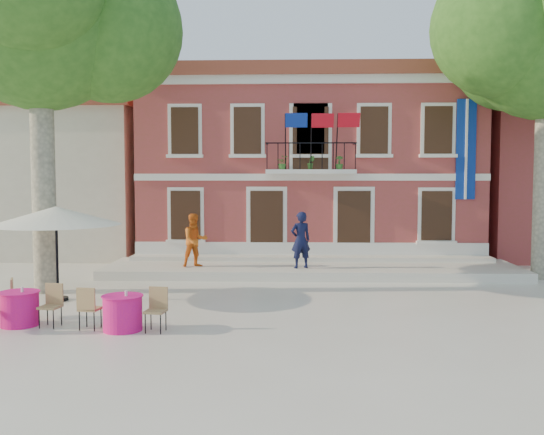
{
  "coord_description": "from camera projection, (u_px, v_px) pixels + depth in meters",
  "views": [
    {
      "loc": [
        1.4,
        -16.22,
        3.37
      ],
      "look_at": [
        0.69,
        3.5,
        1.99
      ],
      "focal_mm": 40.0,
      "sensor_mm": 36.0,
      "label": 1
    }
  ],
  "objects": [
    {
      "name": "ground",
      "position": [
        242.0,
        299.0,
        16.46
      ],
      "size": [
        90.0,
        90.0,
        0.0
      ],
      "primitive_type": "plane",
      "color": "beige",
      "rests_on": "ground"
    },
    {
      "name": "main_building",
      "position": [
        308.0,
        166.0,
        26.08
      ],
      "size": [
        13.5,
        9.59,
        7.5
      ],
      "color": "#A73C40",
      "rests_on": "ground"
    },
    {
      "name": "neighbor_west",
      "position": [
        55.0,
        179.0,
        27.54
      ],
      "size": [
        9.4,
        9.4,
        6.4
      ],
      "color": "beige",
      "rests_on": "ground"
    },
    {
      "name": "terrace",
      "position": [
        311.0,
        269.0,
        20.76
      ],
      "size": [
        14.0,
        3.4,
        0.3
      ],
      "primitive_type": "cube",
      "color": "silver",
      "rests_on": "ground"
    },
    {
      "name": "plane_tree_west",
      "position": [
        39.0,
        17.0,
        16.95
      ],
      "size": [
        5.39,
        5.39,
        10.59
      ],
      "color": "#A59E84",
      "rests_on": "ground"
    },
    {
      "name": "patio_umbrella",
      "position": [
        56.0,
        216.0,
        16.16
      ],
      "size": [
        3.42,
        3.42,
        2.54
      ],
      "color": "black",
      "rests_on": "ground"
    },
    {
      "name": "pedestrian_navy",
      "position": [
        301.0,
        240.0,
        19.99
      ],
      "size": [
        0.79,
        0.65,
        1.87
      ],
      "primitive_type": "imported",
      "rotation": [
        0.0,
        0.0,
        3.49
      ],
      "color": "#0F1333",
      "rests_on": "terrace"
    },
    {
      "name": "pedestrian_orange",
      "position": [
        195.0,
        240.0,
        20.26
      ],
      "size": [
        1.08,
        1.0,
        1.79
      ],
      "primitive_type": "imported",
      "rotation": [
        0.0,
        0.0,
        0.47
      ],
      "color": "orange",
      "rests_on": "terrace"
    },
    {
      "name": "cafe_table_0",
      "position": [
        19.0,
        307.0,
        13.56
      ],
      "size": [
        1.74,
        1.85,
        0.95
      ],
      "color": "#EA1666",
      "rests_on": "ground"
    },
    {
      "name": "cafe_table_1",
      "position": [
        123.0,
        311.0,
        13.13
      ],
      "size": [
        1.96,
        0.9,
        0.95
      ],
      "color": "#EA1666",
      "rests_on": "ground"
    }
  ]
}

